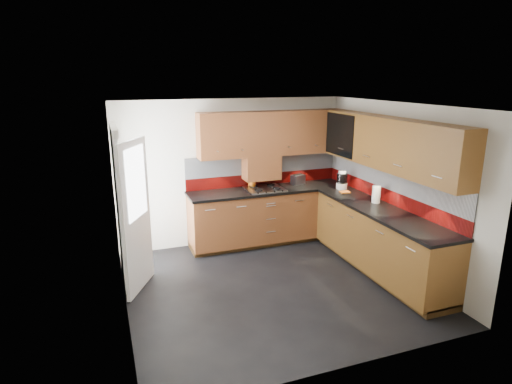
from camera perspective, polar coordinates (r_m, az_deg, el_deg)
name	(u,v)px	position (r m, az deg, el deg)	size (l,w,h in m)	color
room	(274,178)	(5.41, 2.43, 1.87)	(4.00, 3.80, 2.64)	black
base_cabinets	(319,229)	(6.78, 8.38, -4.86)	(2.70, 3.20, 0.95)	#572B13
countertop	(320,199)	(6.61, 8.49, -0.98)	(2.72, 3.22, 0.04)	black
backsplash	(326,177)	(6.83, 9.34, 2.03)	(2.70, 3.20, 0.54)	#670B09
upper_cabinets	(330,138)	(6.57, 9.85, 7.06)	(2.50, 3.20, 0.72)	#572B13
extractor_hood	(261,167)	(7.10, 0.72, 3.31)	(0.60, 0.33, 0.40)	#572B13
glass_cabinet	(348,133)	(7.05, 12.12, 7.72)	(0.32, 0.80, 0.66)	black
back_door	(127,211)	(5.87, -16.87, -2.44)	(0.42, 1.19, 2.04)	white
gas_hob	(265,189)	(7.02, 1.19, 0.45)	(0.61, 0.53, 0.05)	silver
utensil_pot	(252,182)	(7.13, -0.56, 1.35)	(0.12, 0.12, 0.43)	orange
toaster	(298,179)	(7.41, 5.60, 1.69)	(0.26, 0.21, 0.17)	silver
food_processor	(342,181)	(7.18, 11.38, 1.49)	(0.18, 0.18, 0.30)	white
paper_towel	(376,194)	(6.51, 15.74, -0.29)	(0.12, 0.12, 0.26)	white
orange_cloth	(345,192)	(6.99, 11.78, -0.01)	(0.15, 0.13, 0.02)	orange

